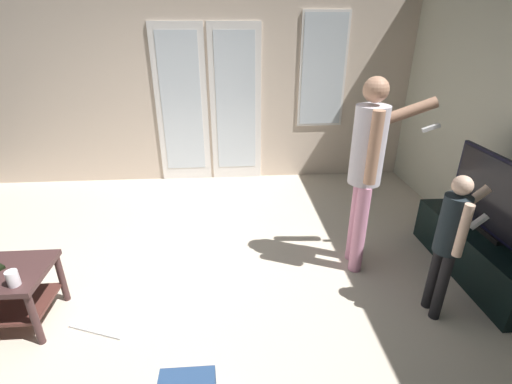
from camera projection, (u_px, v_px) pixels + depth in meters
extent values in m
cube|color=beige|center=(170.00, 298.00, 2.97)|extent=(6.12, 5.25, 0.02)
cube|color=beige|center=(187.00, 81.00, 4.74)|extent=(6.12, 0.06, 2.72)
cube|color=white|center=(182.00, 108.00, 4.84)|extent=(0.69, 0.02, 2.11)
cube|color=silver|center=(181.00, 104.00, 4.80)|extent=(0.53, 0.01, 1.81)
cube|color=white|center=(236.00, 107.00, 4.88)|extent=(0.69, 0.02, 2.11)
cube|color=silver|center=(236.00, 103.00, 4.85)|extent=(0.53, 0.01, 1.81)
cube|color=white|center=(323.00, 71.00, 4.77)|extent=(0.62, 0.02, 1.46)
cube|color=silver|center=(323.00, 71.00, 4.76)|extent=(0.56, 0.01, 1.40)
cylinder|color=#402827|center=(35.00, 320.00, 2.45)|extent=(0.05, 0.05, 0.42)
cylinder|color=#402827|center=(62.00, 278.00, 2.85)|extent=(0.05, 0.05, 0.42)
cube|color=black|center=(479.00, 254.00, 3.16)|extent=(0.46, 1.38, 0.41)
cube|color=black|center=(486.00, 232.00, 3.07)|extent=(0.08, 0.37, 0.04)
cube|color=black|center=(497.00, 196.00, 2.93)|extent=(0.04, 1.06, 0.63)
cube|color=black|center=(495.00, 196.00, 2.93)|extent=(0.00, 1.01, 0.58)
cylinder|color=pink|center=(359.00, 230.00, 3.13)|extent=(0.11, 0.11, 0.82)
cylinder|color=pink|center=(356.00, 220.00, 3.29)|extent=(0.11, 0.11, 0.82)
cylinder|color=silver|center=(368.00, 146.00, 2.90)|extent=(0.27, 0.27, 0.65)
sphere|color=tan|center=(376.00, 90.00, 2.72)|extent=(0.20, 0.20, 0.20)
cylinder|color=tan|center=(374.00, 148.00, 2.72)|extent=(0.09, 0.09, 0.57)
cylinder|color=tan|center=(400.00, 114.00, 2.96)|extent=(0.57, 0.18, 0.30)
cube|color=white|center=(431.00, 128.00, 2.98)|extent=(0.15, 0.06, 0.08)
cylinder|color=black|center=(441.00, 288.00, 2.64)|extent=(0.08, 0.08, 0.56)
cylinder|color=black|center=(433.00, 277.00, 2.75)|extent=(0.08, 0.08, 0.56)
cylinder|color=#1E272D|center=(452.00, 225.00, 2.49)|extent=(0.18, 0.18, 0.44)
sphere|color=beige|center=(463.00, 185.00, 2.36)|extent=(0.13, 0.13, 0.13)
cylinder|color=beige|center=(463.00, 231.00, 2.37)|extent=(0.06, 0.06, 0.39)
cylinder|color=beige|center=(465.00, 206.00, 2.57)|extent=(0.32, 0.07, 0.32)
cube|color=white|center=(479.00, 222.00, 2.63)|extent=(0.12, 0.04, 0.12)
cube|color=white|center=(100.00, 327.00, 2.65)|extent=(0.46, 0.27, 0.02)
cube|color=silver|center=(100.00, 325.00, 2.65)|extent=(0.41, 0.23, 0.00)
cylinder|color=white|center=(13.00, 278.00, 2.37)|extent=(0.08, 0.08, 0.11)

